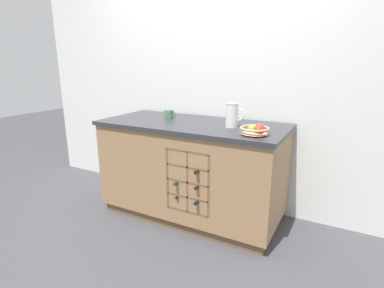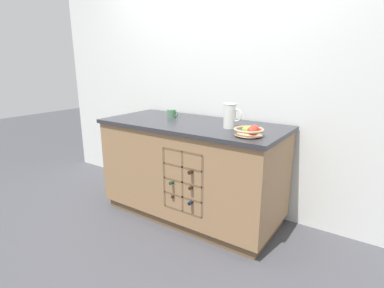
% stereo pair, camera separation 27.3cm
% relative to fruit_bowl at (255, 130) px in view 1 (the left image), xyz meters
% --- Properties ---
extents(ground_plane, '(14.00, 14.00, 0.00)m').
position_rel_fruit_bowl_xyz_m(ground_plane, '(-0.64, 0.19, -0.95)').
color(ground_plane, '#424247').
extents(back_wall, '(4.40, 0.06, 2.55)m').
position_rel_fruit_bowl_xyz_m(back_wall, '(-0.64, 0.62, 0.33)').
color(back_wall, silver).
rests_on(back_wall, ground_plane).
extents(kitchen_island, '(1.68, 0.78, 0.91)m').
position_rel_fruit_bowl_xyz_m(kitchen_island, '(-0.63, 0.19, -0.49)').
color(kitchen_island, brown).
rests_on(kitchen_island, ground_plane).
extents(fruit_bowl, '(0.22, 0.22, 0.08)m').
position_rel_fruit_bowl_xyz_m(fruit_bowl, '(0.00, 0.00, 0.00)').
color(fruit_bowl, tan).
rests_on(fruit_bowl, kitchen_island).
extents(white_pitcher, '(0.16, 0.11, 0.20)m').
position_rel_fruit_bowl_xyz_m(white_pitcher, '(-0.25, 0.17, 0.07)').
color(white_pitcher, silver).
rests_on(white_pitcher, kitchen_island).
extents(ceramic_mug, '(0.12, 0.09, 0.08)m').
position_rel_fruit_bowl_xyz_m(ceramic_mug, '(-0.95, 0.30, -0.00)').
color(ceramic_mug, '#4C7A56').
rests_on(ceramic_mug, kitchen_island).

